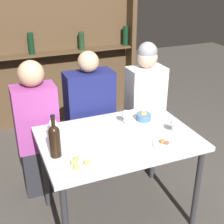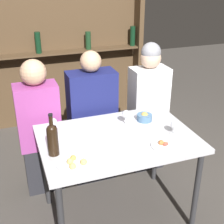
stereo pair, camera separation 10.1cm
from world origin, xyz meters
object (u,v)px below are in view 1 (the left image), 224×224
Objects in this scene: wine_glass_1 at (126,114)px; seated_person_left at (38,133)px; wine_bottle at (55,139)px; seated_person_right at (145,110)px; food_plate_1 at (78,164)px; food_plate_0 at (166,144)px; seated_person_center at (90,123)px; snack_bowl at (143,116)px; wine_glass_0 at (53,124)px; wine_glass_2 at (174,124)px.

seated_person_left is (-0.64, 0.42, -0.25)m from wine_glass_1.
wine_bottle is 0.24× the size of seated_person_left.
wine_bottle is at bearing -147.23° from seated_person_right.
food_plate_1 is at bearing -58.18° from wine_bottle.
food_plate_0 is 0.65m from food_plate_1.
wine_bottle is 0.23m from food_plate_1.
seated_person_left is 0.48m from seated_person_center.
wine_bottle is 2.42× the size of snack_bowl.
wine_bottle reaches higher than food_plate_0.
snack_bowl reaches higher than food_plate_0.
seated_person_left is (-0.07, 0.37, -0.25)m from wine_glass_0.
seated_person_left is at bearing 100.73° from wine_glass_0.
seated_person_center is at bearing 42.06° from wine_glass_0.
food_plate_1 is at bearing -170.11° from wine_glass_2.
wine_bottle is at bearing 167.75° from food_plate_0.
food_plate_1 is (0.10, -0.17, -0.11)m from wine_bottle.
food_plate_0 is 0.15× the size of seated_person_center.
food_plate_1 is (-0.65, -0.00, 0.00)m from food_plate_0.
seated_person_right is at bearing 20.86° from wine_glass_0.
snack_bowl is at bearing -26.42° from seated_person_left.
snack_bowl is at bearing 7.17° from wine_glass_1.
wine_glass_2 is 0.72m from seated_person_right.
wine_bottle is 0.84m from snack_bowl.
food_plate_0 is at bearing -12.25° from wine_bottle.
food_plate_0 is (0.70, -0.45, -0.08)m from wine_glass_0.
seated_person_center is at bearing 180.00° from seated_person_right.
wine_glass_2 is at bearing -68.25° from snack_bowl.
seated_person_center is (0.46, 0.66, -0.29)m from wine_bottle.
wine_glass_1 is (0.62, 0.23, -0.04)m from wine_bottle.
seated_person_right is (0.56, 0.00, 0.04)m from seated_person_center.
wine_glass_0 is at bearing 147.18° from food_plate_0.
wine_glass_0 is 1.06m from seated_person_right.
wine_glass_1 reaches higher than snack_bowl.
wine_bottle is 2.77× the size of wine_glass_2.
wine_glass_1 is 0.10× the size of seated_person_center.
seated_person_right reaches higher than snack_bowl.
wine_glass_2 reaches higher than food_plate_0.
seated_person_right is (0.97, 0.37, -0.21)m from wine_glass_0.
wine_bottle is at bearing 178.29° from wine_glass_2.
wine_glass_1 is at bearing 37.88° from food_plate_1.
seated_person_center is (0.41, 0.37, -0.25)m from wine_glass_0.
wine_glass_1 is at bearing -172.83° from snack_bowl.
seated_person_left is at bearing 153.58° from snack_bowl.
seated_person_right reaches higher than wine_glass_1.
wine_glass_0 is 0.55× the size of food_plate_1.
wine_glass_0 is 0.74m from snack_bowl.
seated_person_right is at bearing 41.89° from food_plate_1.
food_plate_0 is (0.75, -0.16, -0.12)m from wine_bottle.
snack_bowl is 0.10× the size of seated_person_right.
food_plate_0 is 0.15× the size of seated_person_right.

